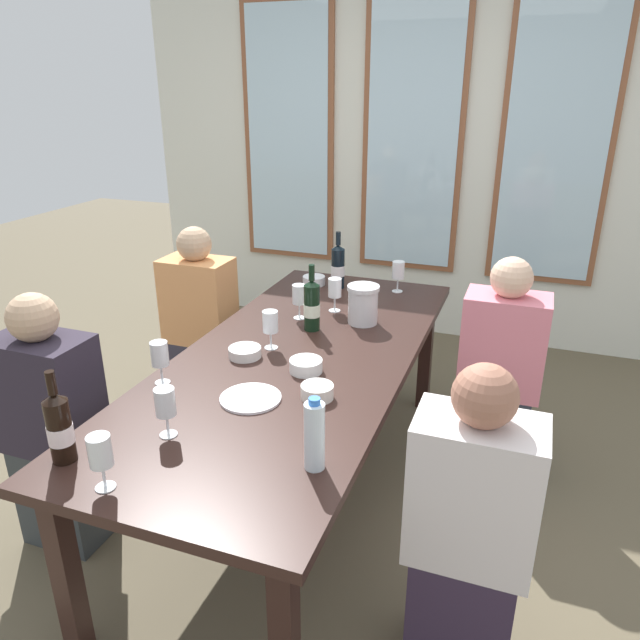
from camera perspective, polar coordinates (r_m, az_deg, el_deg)
name	(u,v)px	position (r m, az deg, el deg)	size (l,w,h in m)	color
ground_plane	(299,495)	(2.98, -2.02, -16.30)	(12.00, 12.00, 0.00)	brown
back_wall_with_windows	(414,139)	(4.49, 8.90, 16.68)	(4.16, 0.10, 2.90)	silver
dining_table	(297,369)	(2.62, -2.22, -4.69)	(0.96, 2.28, 0.74)	black
white_plate_0	(251,398)	(2.25, -6.63, -7.40)	(0.23, 0.23, 0.01)	white
metal_pitcher	(363,304)	(2.89, 4.11, 1.51)	(0.16, 0.16, 0.19)	silver
wine_bottle_0	(60,427)	(2.02, -23.56, -9.36)	(0.08, 0.08, 0.31)	black
wine_bottle_1	(338,266)	(3.38, 1.72, 5.12)	(0.08, 0.08, 0.32)	black
wine_bottle_2	(312,305)	(2.79, -0.79, 1.42)	(0.08, 0.08, 0.32)	black
tasting_bowl_0	(314,280)	(3.46, -0.58, 3.79)	(0.13, 0.13, 0.05)	white
tasting_bowl_1	(245,352)	(2.58, -7.17, -3.06)	(0.14, 0.14, 0.04)	white
tasting_bowl_2	(306,366)	(2.43, -1.35, -4.36)	(0.13, 0.13, 0.05)	white
tasting_bowl_3	(317,392)	(2.24, -0.27, -6.83)	(0.12, 0.12, 0.05)	white
water_bottle	(315,435)	(1.82, -0.53, -10.93)	(0.06, 0.06, 0.24)	white
wine_glass_0	(160,356)	(2.38, -15.02, -3.32)	(0.07, 0.07, 0.17)	white
wine_glass_1	(100,454)	(1.85, -20.19, -11.86)	(0.07, 0.07, 0.17)	white
wine_glass_2	(270,323)	(2.61, -4.76, -0.25)	(0.07, 0.07, 0.17)	white
wine_glass_3	(398,271)	(3.34, 7.46, 4.67)	(0.07, 0.07, 0.17)	white
wine_glass_4	(338,263)	(3.48, 1.71, 5.50)	(0.07, 0.07, 0.17)	white
wine_glass_5	(299,295)	(2.93, -2.00, 2.38)	(0.07, 0.07, 0.17)	white
wine_glass_6	(335,289)	(3.03, 1.42, 2.95)	(0.07, 0.07, 0.17)	white
wine_glass_7	(165,404)	(2.04, -14.52, -7.79)	(0.07, 0.07, 0.17)	white
seated_person_0	(201,327)	(3.48, -11.28, -0.70)	(0.38, 0.24, 1.11)	#322F3D
seated_person_1	(499,375)	(3.01, 16.72, -5.03)	(0.38, 0.24, 1.11)	#2A2E3A
seated_person_2	(54,430)	(2.68, -23.99, -9.53)	(0.38, 0.24, 1.11)	#33383A
seated_person_3	(469,534)	(2.03, 13.99, -19.16)	(0.38, 0.24, 1.11)	#33253A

